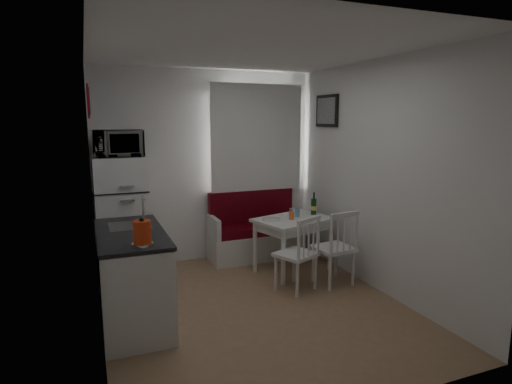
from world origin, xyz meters
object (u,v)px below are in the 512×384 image
(bench, at_px, (255,236))
(dining_table, at_px, (293,224))
(chair_right, at_px, (338,240))
(fridge, at_px, (122,218))
(kitchen_counter, at_px, (132,276))
(kettle, at_px, (142,233))
(microwave, at_px, (118,143))
(chair_left, at_px, (300,246))
(wine_bottle, at_px, (314,203))

(bench, height_order, dining_table, bench)
(chair_right, xyz_separation_m, fridge, (-2.30, 1.23, 0.20))
(fridge, bearing_deg, kitchen_counter, -90.90)
(bench, relative_size, dining_table, 1.22)
(chair_right, height_order, kettle, kettle)
(bench, relative_size, microwave, 2.35)
(microwave, bearing_deg, chair_left, -33.28)
(kitchen_counter, relative_size, fridge, 0.87)
(kettle, height_order, wine_bottle, kettle)
(kitchen_counter, distance_m, chair_right, 2.32)
(bench, bearing_deg, dining_table, -69.76)
(bench, distance_m, fridge, 1.85)
(kitchen_counter, bearing_deg, fridge, 89.10)
(dining_table, xyz_separation_m, fridge, (-2.05, 0.57, 0.14))
(chair_right, xyz_separation_m, kettle, (-2.27, -0.55, 0.46))
(kettle, bearing_deg, kitchen_counter, 95.28)
(chair_right, xyz_separation_m, wine_bottle, (0.10, 0.76, 0.29))
(chair_right, bearing_deg, dining_table, 104.48)
(microwave, distance_m, kettle, 1.85)
(dining_table, relative_size, chair_left, 2.00)
(chair_right, distance_m, wine_bottle, 0.82)
(chair_left, distance_m, chair_right, 0.50)
(kitchen_counter, distance_m, fridge, 1.28)
(bench, bearing_deg, fridge, -176.48)
(kitchen_counter, bearing_deg, chair_left, 0.49)
(dining_table, xyz_separation_m, kettle, (-2.02, -1.21, 0.40))
(dining_table, bearing_deg, fridge, 147.82)
(chair_left, height_order, chair_right, chair_right)
(kitchen_counter, height_order, chair_right, kitchen_counter)
(bench, bearing_deg, microwave, -174.89)
(chair_left, bearing_deg, wine_bottle, 27.47)
(kitchen_counter, distance_m, kettle, 0.78)
(kettle, bearing_deg, fridge, 90.97)
(chair_left, bearing_deg, bench, 65.77)
(wine_bottle, bearing_deg, microwave, 170.09)
(chair_right, bearing_deg, microwave, 146.58)
(bench, distance_m, microwave, 2.25)
(kitchen_counter, bearing_deg, dining_table, 18.11)
(dining_table, height_order, fridge, fridge)
(chair_right, relative_size, wine_bottle, 1.64)
(wine_bottle, bearing_deg, kitchen_counter, -162.20)
(bench, xyz_separation_m, wine_bottle, (0.60, -0.58, 0.53))
(dining_table, distance_m, chair_left, 0.71)
(chair_left, relative_size, wine_bottle, 1.82)
(chair_right, bearing_deg, fridge, 145.60)
(chair_right, height_order, wine_bottle, wine_bottle)
(bench, height_order, microwave, microwave)
(fridge, relative_size, wine_bottle, 5.10)
(chair_left, bearing_deg, fridge, 121.37)
(chair_left, xyz_separation_m, fridge, (-1.80, 1.23, 0.21))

